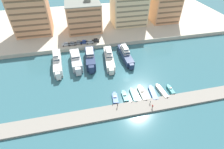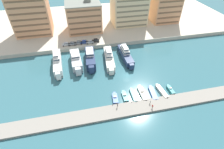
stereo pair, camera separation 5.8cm
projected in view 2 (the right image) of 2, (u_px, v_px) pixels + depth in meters
The scene contains 30 objects.
ground_plane at pixel (127, 76), 78.42m from camera, with size 400.00×400.00×0.00m, color #336670.
quay_promenade at pixel (103, 21), 123.84m from camera, with size 180.00×70.00×2.08m, color beige.
pier_dock at pixel (141, 107), 63.87m from camera, with size 120.00×6.04×0.77m, color gray.
yacht_white_far_left at pixel (57, 62), 82.20m from camera, with size 4.68×21.57×8.76m.
yacht_silver_left at pixel (76, 60), 83.47m from camera, with size 5.31×18.46×7.47m.
yacht_navy_mid_left at pixel (90, 58), 84.96m from camera, with size 5.37×19.30×7.67m.
yacht_ivory_center_left at pixel (109, 58), 85.43m from camera, with size 5.70×21.55×8.07m.
yacht_navy_center at pixel (125, 55), 87.72m from camera, with size 4.14×20.24×7.89m.
motorboat_blue_far_left at pixel (115, 98), 67.12m from camera, with size 2.49×6.23×1.35m.
motorboat_teal_left at pixel (125, 96), 67.95m from camera, with size 1.94×6.17×1.34m.
motorboat_teal_mid_left at pixel (133, 95), 68.44m from camera, with size 1.82×8.02×0.94m.
motorboat_cream_center_left at pixel (142, 93), 69.17m from camera, with size 2.26×8.71×1.58m.
motorboat_blue_center at pixel (153, 93), 69.38m from camera, with size 2.81×8.40×0.88m.
motorboat_cream_center_right at pixel (162, 91), 69.93m from camera, with size 2.56×8.44×1.06m.
motorboat_teal_mid_right at pixel (171, 90), 70.60m from camera, with size 1.53×5.82×1.49m.
car_silver_far_left at pixel (66, 44), 94.37m from camera, with size 4.14×2.01×1.80m.
car_grey_left at pixel (72, 43), 94.78m from camera, with size 4.14×2.00×1.80m.
car_grey_mid_left at pixel (79, 42), 95.74m from camera, with size 4.20×2.14×1.80m.
car_blue_center_left at pixel (84, 42), 96.13m from camera, with size 4.12×1.95×1.80m.
car_silver_center at pixel (90, 42), 96.24m from camera, with size 4.18×2.07×1.80m.
car_black_center_right at pixel (96, 40), 97.44m from camera, with size 4.13×1.99×1.80m.
apartment_block_far_left at pixel (31, 14), 100.06m from camera, with size 20.62×15.85×24.67m.
apartment_block_left at pixel (84, 16), 105.07m from camera, with size 20.16×17.84×18.86m.
apartment_block_mid_left at pixel (129, 4), 110.01m from camera, with size 21.85×16.14×27.10m.
apartment_block_center_left at pixel (165, 6), 114.89m from camera, with size 17.40×14.91×22.38m.
pedestrian_near_edge at pixel (117, 105), 62.73m from camera, with size 0.27×0.69×1.77m.
pedestrian_mid_deck at pixel (150, 102), 64.13m from camera, with size 0.30×0.60×1.58m.
pedestrian_far_side at pixel (153, 106), 62.40m from camera, with size 0.41×0.61×1.72m.
bollard_west at pixel (113, 105), 63.82m from camera, with size 0.20×0.20×0.61m.
bollard_west_mid at pixel (132, 101), 65.05m from camera, with size 0.20×0.20×0.61m.
Camera 2 is at (-19.42, -57.48, 50.11)m, focal length 28.00 mm.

